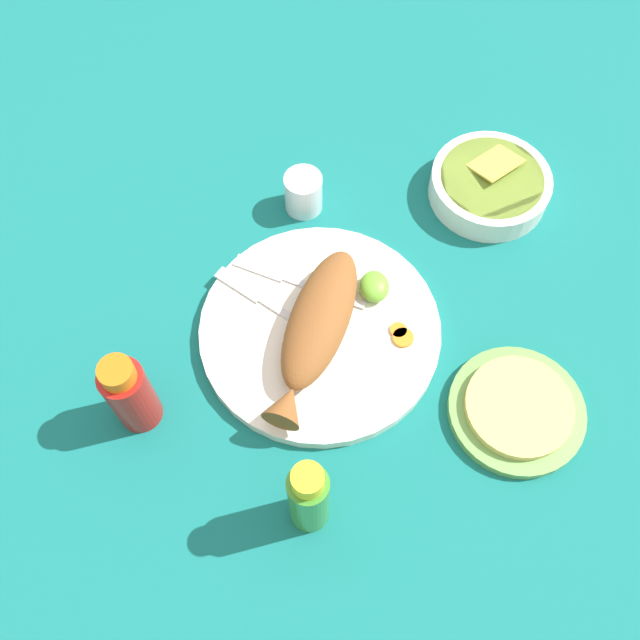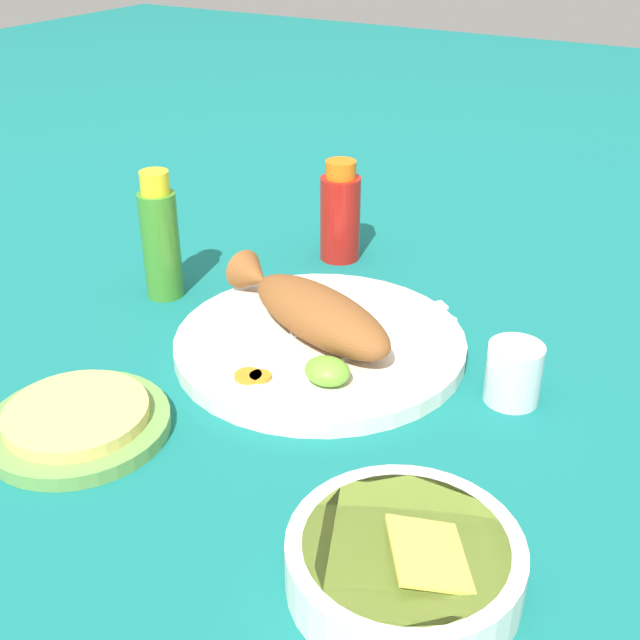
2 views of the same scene
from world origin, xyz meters
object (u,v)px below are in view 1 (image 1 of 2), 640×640
fried_fish (316,327)px  hot_sauce_bottle_red (130,394)px  salt_cup (303,194)px  fork_near (266,302)px  main_plate (320,330)px  hot_sauce_bottle_green (309,498)px  guacamole_bowl (490,185)px  tortilla_plate (516,411)px  fork_far (290,279)px

fried_fish → hot_sauce_bottle_red: 0.23m
salt_cup → fork_near: bearing=162.2°
main_plate → hot_sauce_bottle_green: bearing=174.7°
main_plate → salt_cup: 0.21m
main_plate → fried_fish: (-0.01, 0.00, 0.04)m
main_plate → guacamole_bowl: size_ratio=1.83×
fork_near → tortilla_plate: 0.34m
fork_far → hot_sauce_bottle_red: bearing=67.7°
main_plate → fork_near: 0.08m
main_plate → hot_sauce_bottle_red: bearing=114.1°
fork_near → guacamole_bowl: bearing=-113.2°
hot_sauce_bottle_red → salt_cup: 0.37m
salt_cup → tortilla_plate: salt_cup is taller
fried_fish → fork_far: size_ratio=1.44×
hot_sauce_bottle_red → tortilla_plate: bearing=-92.2°
main_plate → fork_far: size_ratio=1.78×
fork_far → salt_cup: salt_cup is taller
main_plate → fried_fish: bearing=159.0°
hot_sauce_bottle_red → hot_sauce_bottle_green: bearing=-122.8°
main_plate → salt_cup: bearing=4.2°
fried_fish → hot_sauce_bottle_red: size_ratio=1.89×
fork_far → guacamole_bowl: (0.14, -0.29, 0.00)m
hot_sauce_bottle_red → salt_cup: size_ratio=2.21×
fork_far → salt_cup: size_ratio=2.89×
main_plate → tortilla_plate: size_ratio=1.86×
fork_far → fried_fish: bearing=135.5°
fork_near → tortilla_plate: fork_near is taller
fork_near → salt_cup: size_ratio=2.57×
hot_sauce_bottle_red → guacamole_bowl: size_ratio=0.79×
fork_near → hot_sauce_bottle_green: hot_sauce_bottle_green is taller
fork_near → hot_sauce_bottle_red: bearing=79.8°
hot_sauce_bottle_green → fork_near: bearing=10.0°
fork_near → hot_sauce_bottle_red: size_ratio=1.17×
fork_near → hot_sauce_bottle_green: bearing=137.8°
fork_near → guacamole_bowl: guacamole_bowl is taller
salt_cup → tortilla_plate: (-0.32, -0.25, -0.02)m
fork_far → hot_sauce_bottle_green: bearing=118.0°
salt_cup → fried_fish: bearing=-177.3°
fried_fish → fork_near: fried_fish is taller
hot_sauce_bottle_red → salt_cup: bearing=-34.2°
main_plate → fork_far: (0.07, 0.04, 0.01)m
fried_fish → tortilla_plate: (-0.10, -0.24, -0.04)m
hot_sauce_bottle_green → tortilla_plate: hot_sauce_bottle_green is taller
salt_cup → tortilla_plate: bearing=-142.3°
main_plate → tortilla_plate: (-0.12, -0.23, -0.00)m
main_plate → guacamole_bowl: 0.33m
fried_fish → tortilla_plate: bearing=-92.7°
fork_near → tortilla_plate: (-0.16, -0.30, -0.01)m
fried_fish → hot_sauce_bottle_green: bearing=-163.3°
fried_fish → salt_cup: 0.22m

